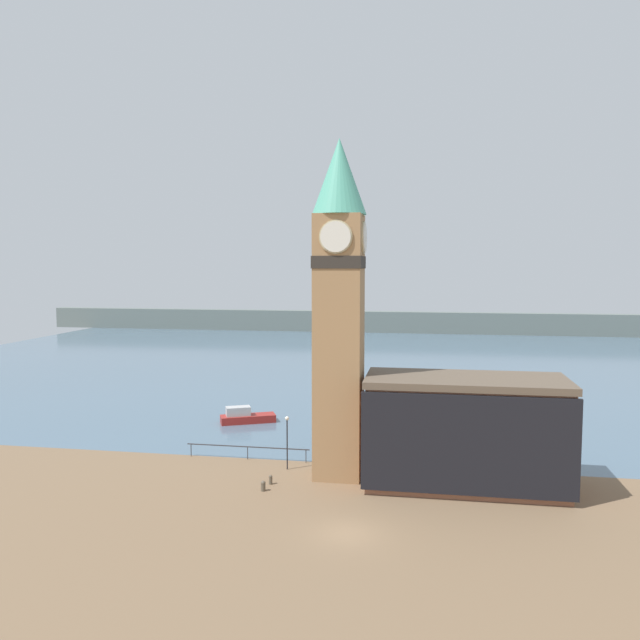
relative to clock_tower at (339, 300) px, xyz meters
The scene contains 10 objects.
ground_plane 16.88m from the clock_tower, 79.34° to the right, with size 160.00×160.00×0.00m, color brown.
water 64.36m from the clock_tower, 88.26° to the left, with size 160.00×120.00×0.00m.
far_shoreline 103.51m from the clock_tower, 88.94° to the left, with size 180.00×3.00×5.00m.
pier_railing 14.98m from the clock_tower, 161.40° to the left, with size 10.39×0.08×1.09m.
clock_tower is the anchor object (origin of this frame).
pier_building 13.21m from the clock_tower, ahead, with size 14.39×6.72×7.94m.
boat_near 22.36m from the clock_tower, 129.01° to the left, with size 5.73×3.86×1.68m.
mooring_bollard_near 14.05m from the clock_tower, 149.55° to the right, with size 0.26×0.26×0.70m.
mooring_bollard_far 14.43m from the clock_tower, 139.40° to the right, with size 0.34×0.34×0.75m.
lamp_post 11.26m from the clock_tower, 169.84° to the left, with size 0.32×0.32×4.23m.
Camera 1 is at (4.44, -35.60, 15.91)m, focal length 35.00 mm.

